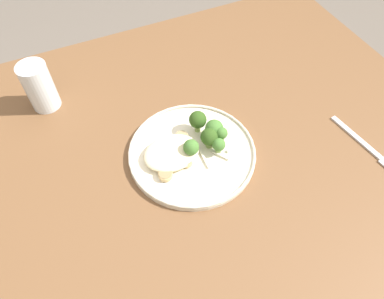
# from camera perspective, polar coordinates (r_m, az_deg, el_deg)

# --- Properties ---
(ground) EXTENTS (6.00, 6.00, 0.00)m
(ground) POSITION_cam_1_polar(r_m,az_deg,el_deg) (1.47, -2.24, -18.11)
(ground) COLOR #665B51
(wooden_dining_table) EXTENTS (1.40, 1.00, 0.74)m
(wooden_dining_table) POSITION_cam_1_polar(r_m,az_deg,el_deg) (0.87, -3.60, -4.32)
(wooden_dining_table) COLOR brown
(wooden_dining_table) RESTS_ON ground
(dinner_plate) EXTENTS (0.29, 0.29, 0.02)m
(dinner_plate) POSITION_cam_1_polar(r_m,az_deg,el_deg) (0.80, 0.00, -0.49)
(dinner_plate) COLOR beige
(dinner_plate) RESTS_ON wooden_dining_table
(noodle_bed) EXTENTS (0.13, 0.10, 0.03)m
(noodle_bed) POSITION_cam_1_polar(r_m,az_deg,el_deg) (0.78, -3.35, -0.51)
(noodle_bed) COLOR beige
(noodle_bed) RESTS_ON dinner_plate
(seared_scallop_front_small) EXTENTS (0.03, 0.03, 0.01)m
(seared_scallop_front_small) POSITION_cam_1_polar(r_m,az_deg,el_deg) (0.81, -1.69, 2.06)
(seared_scallop_front_small) COLOR #E5C689
(seared_scallop_front_small) RESTS_ON dinner_plate
(seared_scallop_tiny_bay) EXTENTS (0.03, 0.03, 0.01)m
(seared_scallop_tiny_bay) POSITION_cam_1_polar(r_m,az_deg,el_deg) (0.80, -6.05, 0.01)
(seared_scallop_tiny_bay) COLOR #E5C689
(seared_scallop_tiny_bay) RESTS_ON dinner_plate
(seared_scallop_center_golden) EXTENTS (0.02, 0.02, 0.01)m
(seared_scallop_center_golden) POSITION_cam_1_polar(r_m,az_deg,el_deg) (0.78, -4.03, -1.19)
(seared_scallop_center_golden) COLOR beige
(seared_scallop_center_golden) RESTS_ON dinner_plate
(seared_scallop_half_hidden) EXTENTS (0.03, 0.03, 0.01)m
(seared_scallop_half_hidden) POSITION_cam_1_polar(r_m,az_deg,el_deg) (0.77, -0.94, -1.93)
(seared_scallop_half_hidden) COLOR #DBB77A
(seared_scallop_half_hidden) RESTS_ON dinner_plate
(seared_scallop_rear_pale) EXTENTS (0.03, 0.03, 0.01)m
(seared_scallop_rear_pale) POSITION_cam_1_polar(r_m,az_deg,el_deg) (0.76, -4.33, -4.03)
(seared_scallop_rear_pale) COLOR #DBB77A
(seared_scallop_rear_pale) RESTS_ON dinner_plate
(seared_scallop_right_edge) EXTENTS (0.02, 0.02, 0.01)m
(seared_scallop_right_edge) POSITION_cam_1_polar(r_m,az_deg,el_deg) (0.80, -3.54, 0.96)
(seared_scallop_right_edge) COLOR #DBB77A
(seared_scallop_right_edge) RESTS_ON dinner_plate
(broccoli_floret_beside_noodles) EXTENTS (0.04, 0.04, 0.06)m
(broccoli_floret_beside_noodles) POSITION_cam_1_polar(r_m,az_deg,el_deg) (0.80, 3.45, 3.61)
(broccoli_floret_beside_noodles) COLOR #7A994C
(broccoli_floret_beside_noodles) RESTS_ON dinner_plate
(broccoli_floret_front_edge) EXTENTS (0.04, 0.04, 0.05)m
(broccoli_floret_front_edge) POSITION_cam_1_polar(r_m,az_deg,el_deg) (0.77, -0.14, 0.31)
(broccoli_floret_front_edge) COLOR #89A356
(broccoli_floret_front_edge) RESTS_ON dinner_plate
(broccoli_floret_rear_charred) EXTENTS (0.04, 0.04, 0.06)m
(broccoli_floret_rear_charred) POSITION_cam_1_polar(r_m,az_deg,el_deg) (0.81, 0.94, 4.78)
(broccoli_floret_rear_charred) COLOR #89A356
(broccoli_floret_rear_charred) RESTS_ON dinner_plate
(broccoli_floret_near_rim) EXTENTS (0.03, 0.03, 0.05)m
(broccoli_floret_near_rim) POSITION_cam_1_polar(r_m,az_deg,el_deg) (0.79, 4.78, 2.41)
(broccoli_floret_near_rim) COLOR #7A994C
(broccoli_floret_near_rim) RESTS_ON dinner_plate
(broccoli_floret_small_sprig) EXTENTS (0.03, 0.03, 0.04)m
(broccoli_floret_small_sprig) POSITION_cam_1_polar(r_m,az_deg,el_deg) (0.78, 4.34, 0.70)
(broccoli_floret_small_sprig) COLOR #7A994C
(broccoli_floret_small_sprig) RESTS_ON dinner_plate
(broccoli_floret_center_pile) EXTENTS (0.04, 0.04, 0.05)m
(broccoli_floret_center_pile) POSITION_cam_1_polar(r_m,az_deg,el_deg) (0.79, 2.83, 2.00)
(broccoli_floret_center_pile) COLOR #89A356
(broccoli_floret_center_pile) RESTS_ON dinner_plate
(onion_sliver_long_sliver) EXTENTS (0.01, 0.05, 0.00)m
(onion_sliver_long_sliver) POSITION_cam_1_polar(r_m,az_deg,el_deg) (0.82, 2.62, 1.98)
(onion_sliver_long_sliver) COLOR silver
(onion_sliver_long_sliver) RESTS_ON dinner_plate
(onion_sliver_curled_piece) EXTENTS (0.03, 0.04, 0.00)m
(onion_sliver_curled_piece) POSITION_cam_1_polar(r_m,az_deg,el_deg) (0.79, 4.46, -0.81)
(onion_sliver_curled_piece) COLOR silver
(onion_sliver_curled_piece) RESTS_ON dinner_plate
(onion_sliver_short_strip) EXTENTS (0.04, 0.02, 0.00)m
(onion_sliver_short_strip) POSITION_cam_1_polar(r_m,az_deg,el_deg) (0.81, 6.75, 0.55)
(onion_sliver_short_strip) COLOR silver
(onion_sliver_short_strip) RESTS_ON dinner_plate
(onion_sliver_pale_crescent) EXTENTS (0.01, 0.06, 0.00)m
(onion_sliver_pale_crescent) POSITION_cam_1_polar(r_m,az_deg,el_deg) (0.79, 2.02, -1.46)
(onion_sliver_pale_crescent) COLOR silver
(onion_sliver_pale_crescent) RESTS_ON dinner_plate
(water_glass) EXTENTS (0.07, 0.07, 0.12)m
(water_glass) POSITION_cam_1_polar(r_m,az_deg,el_deg) (0.95, -23.33, 8.96)
(water_glass) COLOR silver
(water_glass) RESTS_ON wooden_dining_table
(dinner_fork) EXTENTS (0.04, 0.19, 0.00)m
(dinner_fork) POSITION_cam_1_polar(r_m,az_deg,el_deg) (0.92, 26.16, 0.75)
(dinner_fork) COLOR silver
(dinner_fork) RESTS_ON wooden_dining_table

